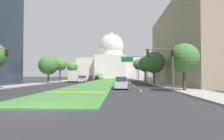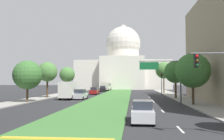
{
  "view_description": "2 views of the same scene",
  "coord_description": "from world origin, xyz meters",
  "px_view_note": "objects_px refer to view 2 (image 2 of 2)",
  "views": [
    {
      "loc": [
        4.77,
        -10.09,
        2.05
      ],
      "look_at": [
        2.61,
        44.53,
        3.52
      ],
      "focal_mm": 28.95,
      "sensor_mm": 36.0,
      "label": 1
    },
    {
      "loc": [
        4.31,
        -3.7,
        3.4
      ],
      "look_at": [
        -1.16,
        57.79,
        6.18
      ],
      "focal_mm": 38.34,
      "sensor_mm": 36.0,
      "label": 2
    }
  ],
  "objects_px": {
    "street_tree_left_far": "(47,72)",
    "box_truck_delivery": "(69,90)",
    "street_tree_left_distant": "(67,75)",
    "traffic_light_far_right": "(162,81)",
    "street_tree_right_distant": "(164,70)",
    "overhead_guide_sign": "(164,72)",
    "capitol_building": "(123,66)",
    "street_tree_right_far": "(175,72)",
    "city_bus": "(106,85)",
    "sedan_lead_stopped": "(142,112)",
    "sedan_midblock": "(80,95)",
    "street_tree_right_mid": "(193,71)",
    "sedan_distant": "(94,91)",
    "street_tree_left_mid": "(28,75)",
    "sedan_far_horizon": "(103,89)"
  },
  "relations": [
    {
      "from": "traffic_light_far_right",
      "to": "city_bus",
      "type": "bearing_deg",
      "value": 122.63
    },
    {
      "from": "street_tree_left_far",
      "to": "box_truck_delivery",
      "type": "xyz_separation_m",
      "value": [
        5.01,
        -2.36,
        -3.44
      ]
    },
    {
      "from": "street_tree_left_distant",
      "to": "street_tree_right_mid",
      "type": "bearing_deg",
      "value": -46.57
    },
    {
      "from": "sedan_midblock",
      "to": "sedan_far_horizon",
      "type": "relative_size",
      "value": 0.99
    },
    {
      "from": "capitol_building",
      "to": "sedan_far_horizon",
      "type": "bearing_deg",
      "value": -100.2
    },
    {
      "from": "street_tree_left_far",
      "to": "street_tree_right_far",
      "type": "relative_size",
      "value": 0.98
    },
    {
      "from": "sedan_lead_stopped",
      "to": "sedan_midblock",
      "type": "xyz_separation_m",
      "value": [
        -10.42,
        23.2,
        0.04
      ]
    },
    {
      "from": "street_tree_left_mid",
      "to": "sedan_distant",
      "type": "relative_size",
      "value": 1.53
    },
    {
      "from": "street_tree_right_mid",
      "to": "sedan_distant",
      "type": "bearing_deg",
      "value": 125.72
    },
    {
      "from": "street_tree_left_mid",
      "to": "sedan_lead_stopped",
      "type": "xyz_separation_m",
      "value": [
        17.13,
        -15.86,
        -3.48
      ]
    },
    {
      "from": "street_tree_left_far",
      "to": "city_bus",
      "type": "height_order",
      "value": "street_tree_left_far"
    },
    {
      "from": "sedan_distant",
      "to": "street_tree_left_distant",
      "type": "bearing_deg",
      "value": 165.34
    },
    {
      "from": "sedan_lead_stopped",
      "to": "overhead_guide_sign",
      "type": "bearing_deg",
      "value": 76.27
    },
    {
      "from": "street_tree_right_distant",
      "to": "box_truck_delivery",
      "type": "relative_size",
      "value": 1.29
    },
    {
      "from": "overhead_guide_sign",
      "to": "street_tree_left_far",
      "type": "height_order",
      "value": "street_tree_left_far"
    },
    {
      "from": "street_tree_right_far",
      "to": "city_bus",
      "type": "distance_m",
      "value": 40.43
    },
    {
      "from": "street_tree_left_far",
      "to": "capitol_building",
      "type": "bearing_deg",
      "value": 77.69
    },
    {
      "from": "traffic_light_far_right",
      "to": "street_tree_left_far",
      "type": "distance_m",
      "value": 26.4
    },
    {
      "from": "overhead_guide_sign",
      "to": "sedan_lead_stopped",
      "type": "xyz_separation_m",
      "value": [
        -3.81,
        -15.6,
        -3.85
      ]
    },
    {
      "from": "overhead_guide_sign",
      "to": "street_tree_right_distant",
      "type": "xyz_separation_m",
      "value": [
        3.34,
        27.26,
        1.44
      ]
    },
    {
      "from": "overhead_guide_sign",
      "to": "sedan_far_horizon",
      "type": "height_order",
      "value": "overhead_guide_sign"
    },
    {
      "from": "capitol_building",
      "to": "box_truck_delivery",
      "type": "relative_size",
      "value": 6.08
    },
    {
      "from": "traffic_light_far_right",
      "to": "sedan_distant",
      "type": "relative_size",
      "value": 1.21
    },
    {
      "from": "street_tree_right_mid",
      "to": "sedan_midblock",
      "type": "height_order",
      "value": "street_tree_right_mid"
    },
    {
      "from": "street_tree_right_mid",
      "to": "capitol_building",
      "type": "bearing_deg",
      "value": 100.34
    },
    {
      "from": "street_tree_left_mid",
      "to": "street_tree_right_far",
      "type": "bearing_deg",
      "value": 23.04
    },
    {
      "from": "capitol_building",
      "to": "street_tree_left_distant",
      "type": "distance_m",
      "value": 44.18
    },
    {
      "from": "street_tree_left_mid",
      "to": "street_tree_right_distant",
      "type": "height_order",
      "value": "street_tree_right_distant"
    },
    {
      "from": "street_tree_right_distant",
      "to": "overhead_guide_sign",
      "type": "bearing_deg",
      "value": -96.99
    },
    {
      "from": "city_bus",
      "to": "street_tree_left_mid",
      "type": "bearing_deg",
      "value": -98.54
    },
    {
      "from": "traffic_light_far_right",
      "to": "city_bus",
      "type": "height_order",
      "value": "traffic_light_far_right"
    },
    {
      "from": "street_tree_left_mid",
      "to": "street_tree_right_distant",
      "type": "xyz_separation_m",
      "value": [
        24.28,
        27.0,
        1.82
      ]
    },
    {
      "from": "street_tree_right_distant",
      "to": "box_truck_delivery",
      "type": "distance_m",
      "value": 28.15
    },
    {
      "from": "traffic_light_far_right",
      "to": "overhead_guide_sign",
      "type": "distance_m",
      "value": 22.06
    },
    {
      "from": "traffic_light_far_right",
      "to": "sedan_midblock",
      "type": "xyz_separation_m",
      "value": [
        -16.37,
        -14.31,
        -2.46
      ]
    },
    {
      "from": "street_tree_right_distant",
      "to": "sedan_lead_stopped",
      "type": "relative_size",
      "value": 1.88
    },
    {
      "from": "sedan_distant",
      "to": "sedan_midblock",
      "type": "bearing_deg",
      "value": -90.27
    },
    {
      "from": "street_tree_right_mid",
      "to": "city_bus",
      "type": "xyz_separation_m",
      "value": [
        -17.61,
        48.59,
        -3.05
      ]
    },
    {
      "from": "street_tree_left_distant",
      "to": "sedan_lead_stopped",
      "type": "height_order",
      "value": "street_tree_left_distant"
    },
    {
      "from": "street_tree_left_mid",
      "to": "street_tree_right_far",
      "type": "height_order",
      "value": "street_tree_right_far"
    },
    {
      "from": "overhead_guide_sign",
      "to": "sedan_far_horizon",
      "type": "bearing_deg",
      "value": 109.98
    },
    {
      "from": "overhead_guide_sign",
      "to": "street_tree_left_far",
      "type": "xyz_separation_m",
      "value": [
        -21.35,
        9.99,
        0.44
      ]
    },
    {
      "from": "overhead_guide_sign",
      "to": "street_tree_right_mid",
      "type": "height_order",
      "value": "street_tree_right_mid"
    },
    {
      "from": "traffic_light_far_right",
      "to": "street_tree_right_mid",
      "type": "height_order",
      "value": "street_tree_right_mid"
    },
    {
      "from": "sedan_lead_stopped",
      "to": "street_tree_right_far",
      "type": "bearing_deg",
      "value": 74.55
    },
    {
      "from": "street_tree_right_distant",
      "to": "sedan_midblock",
      "type": "xyz_separation_m",
      "value": [
        -17.57,
        -19.65,
        -5.25
      ]
    },
    {
      "from": "traffic_light_far_right",
      "to": "city_bus",
      "type": "xyz_separation_m",
      "value": [
        -16.06,
        25.08,
        -1.54
      ]
    },
    {
      "from": "traffic_light_far_right",
      "to": "street_tree_left_mid",
      "type": "xyz_separation_m",
      "value": [
        -23.08,
        -21.66,
        0.98
      ]
    },
    {
      "from": "street_tree_left_distant",
      "to": "box_truck_delivery",
      "type": "distance_m",
      "value": 18.64
    },
    {
      "from": "street_tree_left_distant",
      "to": "street_tree_left_far",
      "type": "bearing_deg",
      "value": -88.83
    }
  ]
}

